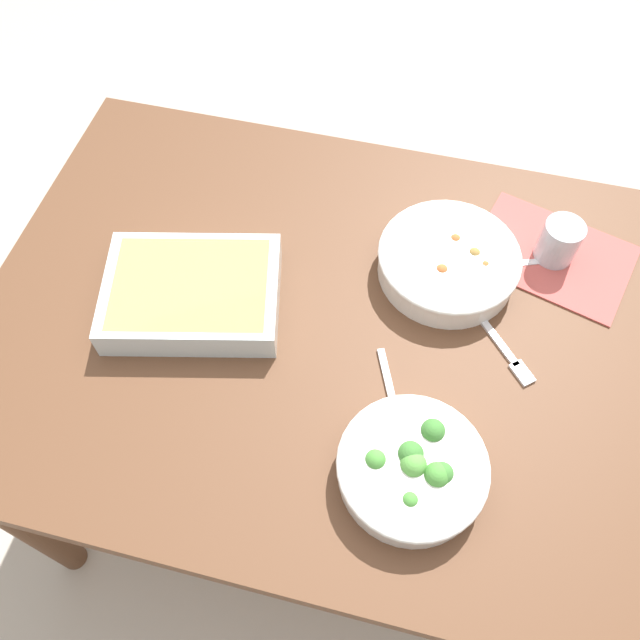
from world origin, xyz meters
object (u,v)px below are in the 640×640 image
object	(u,v)px
baking_dish	(192,292)
fork_on_table	(504,349)
spoon_by_broccoli	(395,410)
spoon_by_stew	(509,264)
broccoli_bowl	(412,468)
drink_cup	(558,243)
stew_bowl	(448,262)

from	to	relation	value
baking_dish	fork_on_table	distance (m)	0.54
spoon_by_broccoli	spoon_by_stew	bearing A→B (deg)	-114.30
broccoli_bowl	spoon_by_stew	bearing A→B (deg)	-104.17
broccoli_bowl	drink_cup	world-z (taller)	drink_cup
stew_bowl	fork_on_table	xyz separation A→B (m)	(-0.12, 0.14, -0.03)
baking_dish	spoon_by_stew	xyz separation A→B (m)	(-0.53, -0.22, -0.03)
spoon_by_stew	broccoli_bowl	bearing A→B (deg)	75.83
spoon_by_stew	stew_bowl	bearing A→B (deg)	20.49
stew_bowl	baking_dish	bearing A→B (deg)	22.31
stew_bowl	baking_dish	size ratio (longest dim) A/B	0.75
broccoli_bowl	fork_on_table	bearing A→B (deg)	-114.86
broccoli_bowl	drink_cup	bearing A→B (deg)	-111.40
stew_bowl	baking_dish	world-z (taller)	same
baking_dish	fork_on_table	size ratio (longest dim) A/B	2.35
drink_cup	spoon_by_broccoli	size ratio (longest dim) A/B	0.50
spoon_by_broccoli	fork_on_table	distance (m)	0.22
stew_bowl	drink_cup	size ratio (longest dim) A/B	3.00
stew_bowl	spoon_by_broccoli	world-z (taller)	stew_bowl
broccoli_bowl	spoon_by_stew	distance (m)	0.45
stew_bowl	broccoli_bowl	size ratio (longest dim) A/B	1.12
baking_dish	spoon_by_broccoli	world-z (taller)	baking_dish
drink_cup	broccoli_bowl	bearing A→B (deg)	68.60
stew_bowl	broccoli_bowl	distance (m)	0.39
spoon_by_stew	fork_on_table	bearing A→B (deg)	92.63
drink_cup	fork_on_table	bearing A→B (deg)	72.79
spoon_by_stew	baking_dish	bearing A→B (deg)	21.94
spoon_by_stew	drink_cup	bearing A→B (deg)	-151.36
broccoli_bowl	fork_on_table	xyz separation A→B (m)	(-0.12, -0.25, -0.03)
spoon_by_broccoli	fork_on_table	bearing A→B (deg)	-135.70
drink_cup	spoon_by_broccoli	bearing A→B (deg)	58.82
broccoli_bowl	fork_on_table	world-z (taller)	broccoli_bowl
broccoli_bowl	spoon_by_broccoli	world-z (taller)	broccoli_bowl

